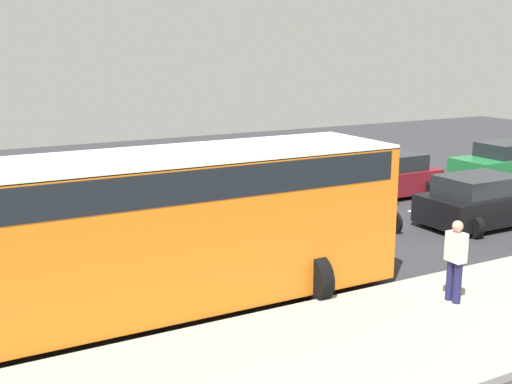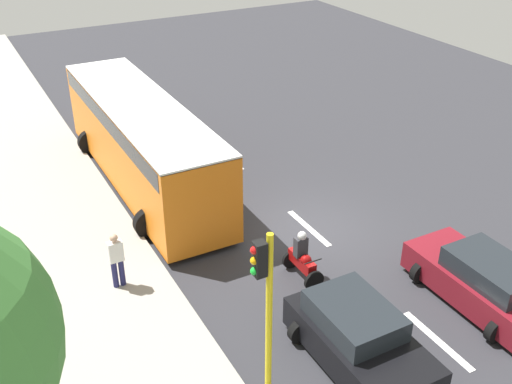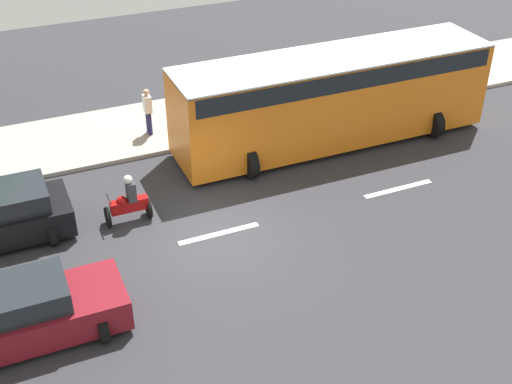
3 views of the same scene
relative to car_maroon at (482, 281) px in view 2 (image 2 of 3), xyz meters
The scene contains 12 objects.
ground_plane 5.78m from the car_maroon, 69.26° to the right, with size 40.00×60.00×0.10m, color #2D2D33.
sidewalk 10.52m from the car_maroon, 30.70° to the right, with size 4.00×60.00×0.15m, color #9E998E.
lane_stripe_far_north 17.50m from the car_maroon, 83.33° to the right, with size 0.20×2.40×0.01m, color white.
lane_stripe_north 11.56m from the car_maroon, 79.87° to the right, with size 0.20×2.40×0.01m, color white.
lane_stripe_mid 5.78m from the car_maroon, 69.26° to the right, with size 0.20×2.40×0.01m, color white.
lane_stripe_south 2.24m from the car_maroon, 17.42° to the left, with size 0.20×2.40×0.01m, color white.
car_maroon is the anchor object (origin of this frame).
car_black 4.26m from the car_maroon, ahead, with size 2.33×3.94×1.52m.
city_bus 12.34m from the car_maroon, 62.51° to the right, with size 3.20×11.00×3.16m.
motorcycle 4.87m from the car_maroon, 41.34° to the right, with size 0.60×1.30×1.53m.
pedestrian_near_signal 9.90m from the car_maroon, 31.41° to the right, with size 0.40×0.24×1.69m.
traffic_light_corner 7.24m from the car_maroon, ahead, with size 0.49×0.24×4.50m.
Camera 2 is at (9.53, 14.06, 10.72)m, focal length 42.79 mm.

